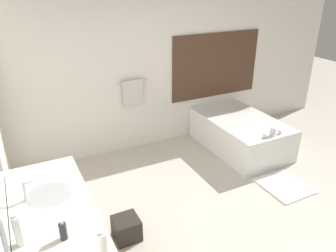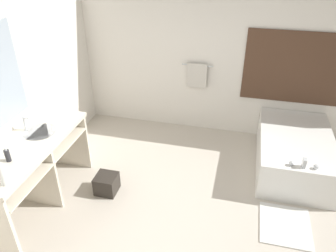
{
  "view_description": "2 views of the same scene",
  "coord_description": "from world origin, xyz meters",
  "views": [
    {
      "loc": [
        -1.99,
        -2.41,
        2.62
      ],
      "look_at": [
        -0.31,
        0.9,
        0.92
      ],
      "focal_mm": 35.0,
      "sensor_mm": 36.0,
      "label": 1
    },
    {
      "loc": [
        0.42,
        -2.75,
        2.97
      ],
      "look_at": [
        -0.44,
        0.78,
        0.81
      ],
      "focal_mm": 35.0,
      "sensor_mm": 36.0,
      "label": 2
    }
  ],
  "objects": [
    {
      "name": "bathtub",
      "position": [
        1.26,
        1.39,
        0.29
      ],
      "size": [
        0.99,
        1.6,
        0.64
      ],
      "color": "white",
      "rests_on": "ground_plane"
    },
    {
      "name": "sink_faucet",
      "position": [
        -2.04,
        0.12,
        0.99
      ],
      "size": [
        0.09,
        0.04,
        0.18
      ],
      "color": "silver",
      "rests_on": "vanity_counter"
    },
    {
      "name": "waste_bin",
      "position": [
        -1.14,
        0.26,
        0.13
      ],
      "size": [
        0.27,
        0.27,
        0.25
      ],
      "color": "#2D2823",
      "rests_on": "ground_plane"
    },
    {
      "name": "ground_plane",
      "position": [
        0.0,
        0.0,
        0.0
      ],
      "size": [
        16.0,
        16.0,
        0.0
      ],
      "primitive_type": "plane",
      "color": "beige",
      "rests_on": "ground"
    },
    {
      "name": "water_bottle_2",
      "position": [
        -2.12,
        -0.39,
        1.03
      ],
      "size": [
        0.06,
        0.06,
        0.26
      ],
      "color": "silver",
      "rests_on": "vanity_counter"
    },
    {
      "name": "water_bottle_1",
      "position": [
        -1.64,
        -0.8,
        1.03
      ],
      "size": [
        0.06,
        0.06,
        0.26
      ],
      "color": "silver",
      "rests_on": "vanity_counter"
    },
    {
      "name": "bath_mat",
      "position": [
        1.12,
        0.2,
        0.01
      ],
      "size": [
        0.58,
        0.65,
        0.02
      ],
      "color": "white",
      "rests_on": "ground_plane"
    },
    {
      "name": "wall_back_with_blinds",
      "position": [
        0.04,
        2.23,
        1.34
      ],
      "size": [
        7.4,
        0.13,
        2.7
      ],
      "color": "white",
      "rests_on": "ground_plane"
    },
    {
      "name": "vanity_counter",
      "position": [
        -1.86,
        -0.1,
        0.68
      ],
      "size": [
        0.65,
        1.68,
        0.91
      ],
      "color": "beige",
      "rests_on": "ground_plane"
    },
    {
      "name": "soap_dispenser",
      "position": [
        -1.84,
        -0.47,
        0.98
      ],
      "size": [
        0.05,
        0.05,
        0.16
      ],
      "color": "#28282D",
      "rests_on": "vanity_counter"
    }
  ]
}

